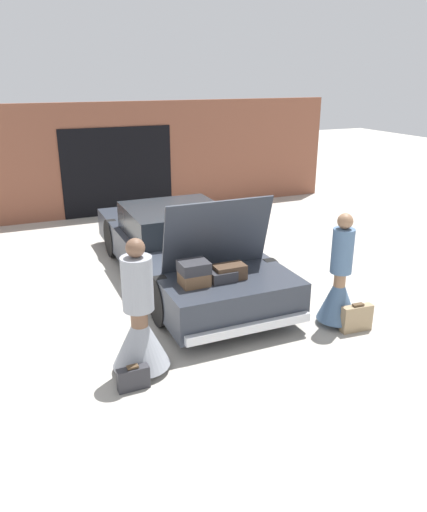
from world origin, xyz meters
TOP-DOWN VIEW (x-y plane):
  - ground_plane at (0.00, 0.00)m, footprint 40.00×40.00m
  - garage_wall_back at (0.00, 4.76)m, footprint 12.00×0.14m
  - car at (-0.00, 0.02)m, footprint 1.95×5.29m
  - person_left at (-1.46, -2.61)m, footprint 0.70×0.70m
  - person_right at (1.46, -2.55)m, footprint 0.58×0.58m
  - suitcase_beside_left_person at (-1.66, -2.95)m, footprint 0.37×0.13m
  - suitcase_beside_right_person at (1.59, -2.83)m, footprint 0.46×0.16m

SIDE VIEW (x-z plane):
  - ground_plane at x=0.00m, z-range 0.00..0.00m
  - suitcase_beside_left_person at x=-1.66m, z-range -0.01..0.29m
  - suitcase_beside_right_person at x=1.59m, z-range -0.01..0.40m
  - car at x=0.00m, z-range -0.34..1.45m
  - person_right at x=1.46m, z-range -0.24..1.42m
  - person_left at x=-1.46m, z-range -0.25..1.45m
  - garage_wall_back at x=0.00m, z-range -0.01..2.79m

